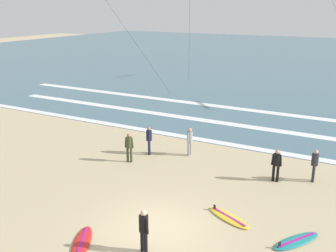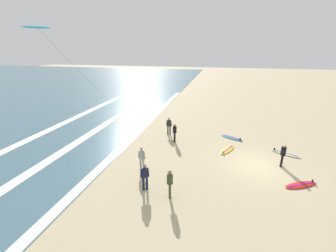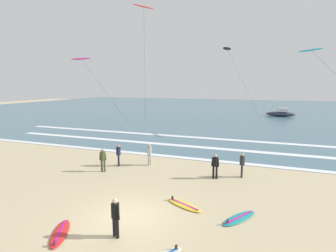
# 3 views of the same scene
# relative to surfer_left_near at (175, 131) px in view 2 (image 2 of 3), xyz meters

# --- Properties ---
(ground_plane) EXTENTS (160.00, 160.00, 0.00)m
(ground_plane) POSITION_rel_surfer_left_near_xyz_m (-2.80, -6.31, -0.96)
(ground_plane) COLOR tan
(wave_foam_shoreline) EXTENTS (52.03, 0.65, 0.01)m
(wave_foam_shoreline) POSITION_rel_surfer_left_near_xyz_m (-4.42, 3.89, -0.94)
(wave_foam_shoreline) COLOR white
(wave_foam_shoreline) RESTS_ON ocean_surface
(wave_foam_mid_break) EXTENTS (46.91, 0.84, 0.01)m
(wave_foam_mid_break) POSITION_rel_surfer_left_near_xyz_m (-1.19, 7.93, -0.94)
(wave_foam_mid_break) COLOR white
(wave_foam_mid_break) RESTS_ON ocean_surface
(wave_foam_outer_break) EXTENTS (50.38, 0.88, 0.01)m
(wave_foam_outer_break) POSITION_rel_surfer_left_near_xyz_m (-2.62, 12.37, -0.94)
(wave_foam_outer_break) COLOR white
(wave_foam_outer_break) RESTS_ON ocean_surface
(surfer_left_near) EXTENTS (0.51, 0.32, 1.60)m
(surfer_left_near) POSITION_rel_surfer_left_near_xyz_m (0.00, 0.00, 0.00)
(surfer_left_near) COLOR black
(surfer_left_near) RESTS_ON ground
(surfer_foreground_main) EXTENTS (0.32, 0.51, 1.60)m
(surfer_foreground_main) POSITION_rel_surfer_left_near_xyz_m (1.58, 0.85, 0.00)
(surfer_foreground_main) COLOR #232328
(surfer_foreground_main) RESTS_ON ground
(surfer_right_near) EXTENTS (0.32, 0.49, 1.60)m
(surfer_right_near) POSITION_rel_surfer_left_near_xyz_m (-7.12, 0.20, 0.00)
(surfer_right_near) COLOR #141938
(surfer_right_near) RESTS_ON ground
(surfer_background_far) EXTENTS (0.32, 0.52, 1.60)m
(surfer_background_far) POSITION_rel_surfer_left_near_xyz_m (-5.05, 1.11, 0.00)
(surfer_background_far) COLOR gray
(surfer_background_far) RESTS_ON ground
(surfer_mid_group) EXTENTS (0.51, 0.32, 1.60)m
(surfer_mid_group) POSITION_rel_surfer_left_near_xyz_m (-7.46, -1.29, 0.00)
(surfer_mid_group) COLOR #384223
(surfer_mid_group) RESTS_ON ground
(surfer_left_far) EXTENTS (0.50, 0.32, 1.60)m
(surfer_left_far) POSITION_rel_surfer_left_near_xyz_m (-2.49, -7.81, 0.00)
(surfer_left_far) COLOR black
(surfer_left_far) RESTS_ON ground
(surfboard_left_pile) EXTENTS (1.60, 2.11, 0.25)m
(surfboard_left_pile) POSITION_rel_surfer_left_near_xyz_m (-0.42, -8.55, -0.91)
(surfboard_left_pile) COLOR beige
(surfboard_left_pile) RESTS_ON ground
(surfboard_near_water) EXTENTS (1.54, 2.13, 0.25)m
(surfboard_near_water) POSITION_rel_surfer_left_near_xyz_m (-4.69, -8.41, -0.91)
(surfboard_near_water) COLOR red
(surfboard_near_water) RESTS_ON ground
(surfboard_right_spare) EXTENTS (1.62, 2.10, 0.25)m
(surfboard_right_spare) POSITION_rel_surfer_left_near_xyz_m (1.93, -4.71, -0.91)
(surfboard_right_spare) COLOR teal
(surfboard_right_spare) RESTS_ON ground
(surfboard_foreground_flat) EXTENTS (2.16, 1.43, 0.25)m
(surfboard_foreground_flat) POSITION_rel_surfer_left_near_xyz_m (-0.74, -4.33, -0.91)
(surfboard_foreground_flat) COLOR yellow
(surfboard_foreground_flat) RESTS_ON ground
(kite_cyan_mid_center) EXTENTS (10.55, 4.10, 10.01)m
(kite_cyan_mid_center) POSITION_rel_surfer_left_near_xyz_m (7.36, 18.11, 8.77)
(kite_cyan_mid_center) COLOR #23A8C6
(kite_cyan_mid_center) RESTS_ON ground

